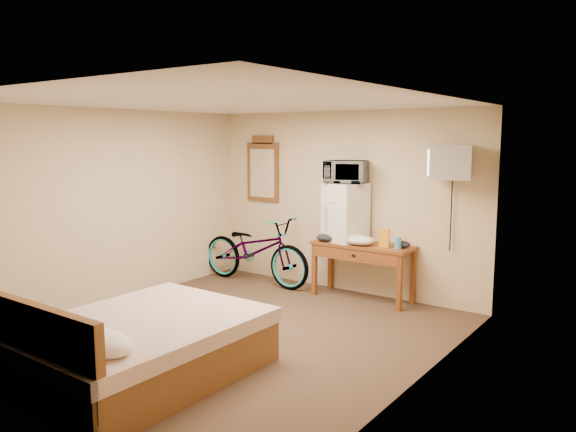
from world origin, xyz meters
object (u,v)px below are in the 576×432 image
object	(u,v)px
desk	(361,253)
bed	(134,347)
mini_fridge	(345,212)
microwave	(346,172)
wall_mirror	(263,170)
blue_cup	(398,243)
crt_television	(451,162)
bicycle	(255,250)

from	to	relation	value
desk	bed	bearing A→B (deg)	-97.44
mini_fridge	microwave	bearing A→B (deg)	56.30
desk	wall_mirror	size ratio (longest dim) A/B	1.36
mini_fridge	blue_cup	xyz separation A→B (m)	(0.80, -0.07, -0.32)
mini_fridge	blue_cup	world-z (taller)	mini_fridge
blue_cup	wall_mirror	xyz separation A→B (m)	(-2.39, 0.29, 0.83)
microwave	wall_mirror	size ratio (longest dim) A/B	0.55
wall_mirror	bed	world-z (taller)	wall_mirror
desk	wall_mirror	world-z (taller)	wall_mirror
desk	wall_mirror	xyz separation A→B (m)	(-1.86, 0.27, 1.02)
microwave	blue_cup	bearing A→B (deg)	-21.13
blue_cup	microwave	bearing A→B (deg)	175.24
blue_cup	bed	xyz separation A→B (m)	(-0.96, -3.36, -0.53)
bed	mini_fridge	bearing A→B (deg)	87.37
microwave	crt_television	xyz separation A→B (m)	(1.43, -0.03, 0.16)
wall_mirror	microwave	bearing A→B (deg)	-7.87
mini_fridge	microwave	size ratio (longest dim) A/B	1.44
crt_television	mini_fridge	bearing A→B (deg)	178.70
microwave	bicycle	size ratio (longest dim) A/B	0.29
desk	blue_cup	distance (m)	0.56
desk	mini_fridge	distance (m)	0.59
blue_cup	mini_fridge	bearing A→B (deg)	175.25
crt_television	bicycle	size ratio (longest dim) A/B	0.33
mini_fridge	wall_mirror	world-z (taller)	wall_mirror
desk	bed	xyz separation A→B (m)	(-0.44, -3.37, -0.34)
wall_mirror	bicycle	xyz separation A→B (m)	(0.19, -0.43, -1.15)
crt_television	bicycle	world-z (taller)	crt_television
mini_fridge	bicycle	world-z (taller)	mini_fridge
bed	bicycle	bearing A→B (deg)	111.03
mini_fridge	bed	size ratio (longest dim) A/B	0.37
mini_fridge	desk	bearing A→B (deg)	-10.80
bed	wall_mirror	bearing A→B (deg)	111.33
wall_mirror	bicycle	bearing A→B (deg)	-66.41
desk	wall_mirror	bearing A→B (deg)	171.68
desk	blue_cup	xyz separation A→B (m)	(0.52, -0.01, 0.19)
blue_cup	wall_mirror	size ratio (longest dim) A/B	0.15
blue_cup	bicycle	world-z (taller)	bicycle
microwave	bed	xyz separation A→B (m)	(-0.16, -3.43, -1.39)
blue_cup	bicycle	xyz separation A→B (m)	(-2.20, -0.14, -0.32)
microwave	wall_mirror	distance (m)	1.60
crt_television	microwave	bearing A→B (deg)	178.69
mini_fridge	bicycle	bearing A→B (deg)	-171.47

